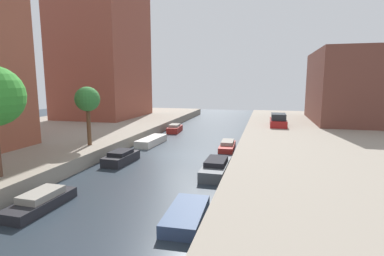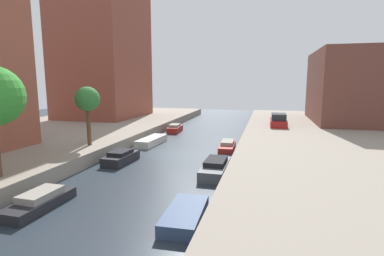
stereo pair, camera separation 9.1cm
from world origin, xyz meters
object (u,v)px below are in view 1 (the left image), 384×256
object	(u,v)px
apartment_tower_far	(101,19)
moored_boat_left_1	(40,202)
moored_boat_right_3	(227,146)
moored_boat_left_4	(175,129)
moored_boat_left_3	(152,141)
moored_boat_right_1	(186,215)
street_tree_2	(87,100)
moored_boat_right_2	(216,168)
low_block_right	(355,87)
parked_car	(278,121)
moored_boat_left_2	(121,158)

from	to	relation	value
apartment_tower_far	moored_boat_left_1	bearing A→B (deg)	-65.46
moored_boat_right_3	moored_boat_left_4	bearing A→B (deg)	133.98
moored_boat_left_1	moored_boat_left_3	bearing A→B (deg)	91.48
moored_boat_left_1	moored_boat_right_1	bearing A→B (deg)	3.62
street_tree_2	moored_boat_right_2	distance (m)	11.66
apartment_tower_far	low_block_right	distance (m)	35.35
apartment_tower_far	parked_car	world-z (taller)	apartment_tower_far
moored_boat_left_2	parked_car	bearing A→B (deg)	52.78
moored_boat_left_3	low_block_right	bearing A→B (deg)	34.71
moored_boat_left_2	moored_boat_left_4	world-z (taller)	moored_boat_left_4
parked_car	street_tree_2	bearing A→B (deg)	-136.07
moored_boat_left_2	moored_boat_left_3	bearing A→B (deg)	92.55
moored_boat_left_4	moored_boat_right_3	bearing A→B (deg)	-46.02
low_block_right	moored_boat_left_4	bearing A→B (deg)	-160.70
apartment_tower_far	moored_boat_right_2	size ratio (longest dim) A/B	6.56
low_block_right	moored_boat_right_3	bearing A→B (deg)	-132.81
street_tree_2	moored_boat_right_1	xyz separation A→B (m)	(10.54, -8.94, -4.35)
apartment_tower_far	street_tree_2	distance (m)	23.16
moored_boat_left_3	moored_boat_right_2	bearing A→B (deg)	-45.60
moored_boat_right_1	moored_boat_right_2	bearing A→B (deg)	88.70
apartment_tower_far	moored_boat_right_1	size ratio (longest dim) A/B	7.82
street_tree_2	moored_boat_right_2	world-z (taller)	street_tree_2
apartment_tower_far	parked_car	bearing A→B (deg)	-8.97
low_block_right	moored_boat_right_2	distance (m)	27.24
apartment_tower_far	moored_boat_left_2	xyz separation A→B (m)	(12.67, -19.56, -14.47)
moored_boat_left_1	moored_boat_left_3	xyz separation A→B (m)	(-0.39, 15.26, -0.01)
apartment_tower_far	moored_boat_left_1	world-z (taller)	apartment_tower_far
moored_boat_right_2	moored_boat_left_1	bearing A→B (deg)	-134.70
parked_car	moored_boat_left_2	size ratio (longest dim) A/B	1.36
parked_car	moored_boat_right_2	bearing A→B (deg)	-105.16
low_block_right	moored_boat_left_1	bearing A→B (deg)	-125.08
parked_car	moored_boat_left_1	size ratio (longest dim) A/B	1.23
low_block_right	moored_boat_left_4	distance (m)	23.43
moored_boat_left_4	moored_boat_right_2	distance (m)	17.11
apartment_tower_far	moored_boat_right_3	bearing A→B (deg)	-33.11
moored_boat_right_2	moored_boat_right_3	xyz separation A→B (m)	(-0.21, 7.59, -0.12)
moored_boat_left_1	low_block_right	bearing A→B (deg)	54.92
low_block_right	moored_boat_right_2	size ratio (longest dim) A/B	3.40
apartment_tower_far	moored_boat_left_3	distance (m)	22.91
apartment_tower_far	parked_car	size ratio (longest dim) A/B	6.03
low_block_right	street_tree_2	bearing A→B (deg)	-139.74
moored_boat_left_1	moored_boat_right_3	distance (m)	16.58
low_block_right	moored_boat_right_3	size ratio (longest dim) A/B	3.64
street_tree_2	moored_boat_left_3	bearing A→B (deg)	62.98
moored_boat_left_4	moored_boat_right_3	world-z (taller)	moored_boat_left_4
apartment_tower_far	moored_boat_left_1	xyz separation A→B (m)	(12.75, -27.93, -14.54)
moored_boat_left_2	moored_boat_left_4	distance (m)	14.33
street_tree_2	moored_boat_left_1	size ratio (longest dim) A/B	1.25
moored_boat_left_3	moored_boat_right_2	world-z (taller)	moored_boat_right_2
low_block_right	moored_boat_right_2	bearing A→B (deg)	-121.36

